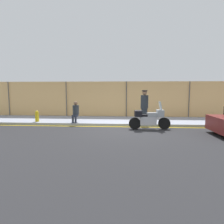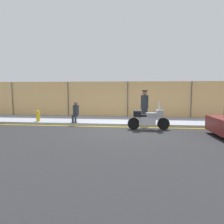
{
  "view_description": "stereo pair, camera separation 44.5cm",
  "coord_description": "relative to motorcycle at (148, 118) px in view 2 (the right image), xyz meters",
  "views": [
    {
      "loc": [
        0.0,
        -9.94,
        2.04
      ],
      "look_at": [
        -0.84,
        1.7,
        0.71
      ],
      "focal_mm": 32.0,
      "sensor_mm": 36.0,
      "label": 1
    },
    {
      "loc": [
        0.45,
        -9.9,
        2.04
      ],
      "look_at": [
        -0.84,
        1.7,
        0.71
      ],
      "focal_mm": 32.0,
      "sensor_mm": 36.0,
      "label": 2
    }
  ],
  "objects": [
    {
      "name": "sidewalk",
      "position": [
        -1.17,
        2.22,
        -0.5
      ],
      "size": [
        31.71,
        3.1,
        0.14
      ],
      "color": "#8E93A3",
      "rests_on": "ground_plane"
    },
    {
      "name": "fire_hydrant",
      "position": [
        -6.43,
        1.13,
        -0.11
      ],
      "size": [
        0.22,
        0.27,
        0.65
      ],
      "color": "gold",
      "rests_on": "sidewalk"
    },
    {
      "name": "officer_standing",
      "position": [
        -0.12,
        1.57,
        0.51
      ],
      "size": [
        0.44,
        0.44,
        1.84
      ],
      "color": "#1E2328",
      "rests_on": "sidewalk"
    },
    {
      "name": "curb_paint_stripe",
      "position": [
        -1.17,
        0.58,
        -0.57
      ],
      "size": [
        31.71,
        0.18,
        0.01
      ],
      "color": "gold",
      "rests_on": "ground_plane"
    },
    {
      "name": "storefront_fence",
      "position": [
        -1.17,
        3.86,
        0.72
      ],
      "size": [
        30.13,
        0.17,
        2.58
      ],
      "color": "#E5B26B",
      "rests_on": "ground_plane"
    },
    {
      "name": "person_seated_on_curb",
      "position": [
        -4.1,
        1.1,
        0.23
      ],
      "size": [
        0.36,
        0.62,
        1.2
      ],
      "color": "#2D3342",
      "rests_on": "sidewalk"
    },
    {
      "name": "ground_plane",
      "position": [
        -1.17,
        -0.23,
        -0.57
      ],
      "size": [
        120.0,
        120.0,
        0.0
      ],
      "primitive_type": "plane",
      "color": "#262628"
    },
    {
      "name": "motorcycle",
      "position": [
        0.0,
        0.0,
        0.0
      ],
      "size": [
        2.11,
        0.58,
        1.42
      ],
      "rotation": [
        0.0,
        0.0,
        0.06
      ],
      "color": "black",
      "rests_on": "ground_plane"
    }
  ]
}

